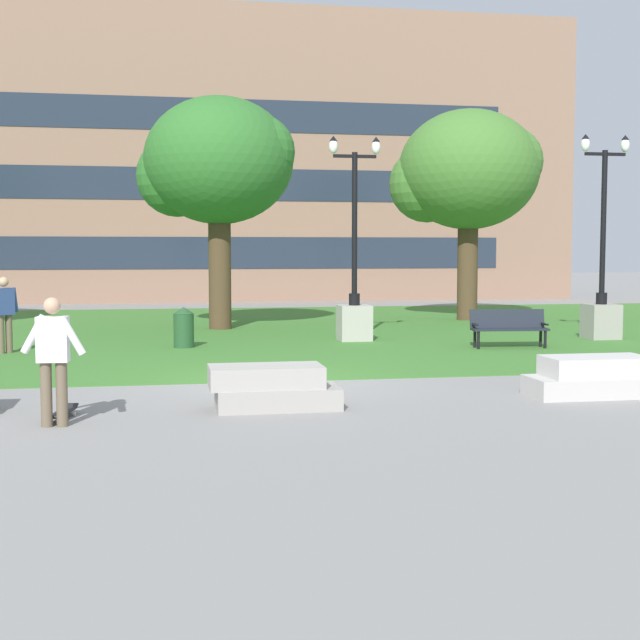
% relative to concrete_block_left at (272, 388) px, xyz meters
% --- Properties ---
extents(ground_plane, '(140.00, 140.00, 0.00)m').
position_rel_concrete_block_left_xyz_m(ground_plane, '(0.25, 2.62, -0.31)').
color(ground_plane, gray).
extents(grass_lawn, '(40.00, 20.00, 0.02)m').
position_rel_concrete_block_left_xyz_m(grass_lawn, '(0.25, 12.62, -0.30)').
color(grass_lawn, '#3D752D').
rests_on(grass_lawn, ground).
extents(concrete_block_left, '(1.90, 0.90, 0.64)m').
position_rel_concrete_block_left_xyz_m(concrete_block_left, '(0.00, 0.00, 0.00)').
color(concrete_block_left, '#9E9991').
rests_on(concrete_block_left, ground).
extents(concrete_block_right, '(1.91, 0.90, 0.64)m').
position_rel_concrete_block_left_xyz_m(concrete_block_right, '(5.11, 0.19, 0.00)').
color(concrete_block_right, '#BCB7B2').
rests_on(concrete_block_right, ground).
extents(person_skateboarder, '(0.88, 0.44, 1.71)m').
position_rel_concrete_block_left_xyz_m(person_skateboarder, '(-3.00, -0.81, 0.66)').
color(person_skateboarder, brown).
rests_on(person_skateboarder, ground).
extents(skateboard, '(0.36, 1.04, 0.14)m').
position_rel_concrete_block_left_xyz_m(skateboard, '(-2.96, -0.28, -0.22)').
color(skateboard, black).
rests_on(skateboard, ground).
extents(park_bench_near_right, '(1.84, 0.70, 0.90)m').
position_rel_concrete_block_left_xyz_m(park_bench_near_right, '(6.52, 6.99, 0.23)').
color(park_bench_near_right, '#1E232D').
rests_on(park_bench_near_right, grass_lawn).
extents(lamp_post_left, '(1.32, 0.80, 5.26)m').
position_rel_concrete_block_left_xyz_m(lamp_post_left, '(9.70, 8.56, 0.77)').
color(lamp_post_left, gray).
rests_on(lamp_post_left, grass_lawn).
extents(lamp_post_center, '(1.32, 0.80, 5.16)m').
position_rel_concrete_block_left_xyz_m(lamp_post_center, '(3.29, 9.29, 0.76)').
color(lamp_post_center, '#ADA89E').
rests_on(lamp_post_center, grass_lawn).
extents(tree_near_left, '(4.82, 4.59, 6.88)m').
position_rel_concrete_block_left_xyz_m(tree_near_left, '(8.36, 15.23, 4.56)').
color(tree_near_left, '#4C3823').
rests_on(tree_near_left, grass_lawn).
extents(tree_near_right, '(4.53, 4.32, 6.72)m').
position_rel_concrete_block_left_xyz_m(tree_near_right, '(0.09, 13.27, 4.51)').
color(tree_near_right, '#4C3823').
rests_on(tree_near_right, grass_lawn).
extents(trash_bin, '(0.49, 0.49, 0.96)m').
position_rel_concrete_block_left_xyz_m(trash_bin, '(-1.05, 8.40, 0.20)').
color(trash_bin, '#234C28').
rests_on(trash_bin, grass_lawn).
extents(person_bystander_near_lawn, '(0.58, 0.58, 1.71)m').
position_rel_concrete_block_left_xyz_m(person_bystander_near_lawn, '(-5.02, 7.90, 0.68)').
color(person_bystander_near_lawn, brown).
rests_on(person_bystander_near_lawn, grass_lawn).
extents(building_facade_distant, '(30.29, 1.03, 13.10)m').
position_rel_concrete_block_left_xyz_m(building_facade_distant, '(2.52, 27.11, 6.23)').
color(building_facade_distant, '#8E6B56').
rests_on(building_facade_distant, ground).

